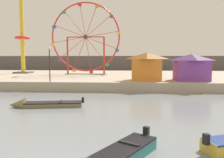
% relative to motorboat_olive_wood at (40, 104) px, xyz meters
% --- Properties ---
extents(quay_promenade, '(110.00, 25.39, 1.11)m').
position_rel_motorboat_olive_wood_xyz_m(quay_promenade, '(4.30, 20.92, 0.35)').
color(quay_promenade, tan).
rests_on(quay_promenade, ground_plane).
extents(distant_town_skyline, '(140.00, 3.00, 4.40)m').
position_rel_motorboat_olive_wood_xyz_m(distant_town_skyline, '(4.30, 43.79, 1.99)').
color(distant_town_skyline, '#564C47').
rests_on(distant_town_skyline, ground_plane).
extents(motorboat_olive_wood, '(5.91, 2.04, 1.11)m').
position_rel_motorboat_olive_wood_xyz_m(motorboat_olive_wood, '(0.00, 0.00, 0.00)').
color(motorboat_olive_wood, olive).
rests_on(motorboat_olive_wood, ground_plane).
extents(ferris_wheel_red_frame, '(11.77, 1.20, 12.08)m').
position_rel_motorboat_olive_wood_xyz_m(ferris_wheel_red_frame, '(-0.21, 21.55, 6.97)').
color(ferris_wheel_red_frame, red).
rests_on(ferris_wheel_red_frame, quay_promenade).
extents(drop_tower_yellow_tower, '(2.80, 2.80, 16.55)m').
position_rel_motorboat_olive_wood_xyz_m(drop_tower_yellow_tower, '(-12.22, 23.82, 7.82)').
color(drop_tower_yellow_tower, gold).
rests_on(drop_tower_yellow_tower, quay_promenade).
extents(carnival_booth_purple_stall, '(4.22, 3.76, 3.26)m').
position_rel_motorboat_olive_wood_xyz_m(carnival_booth_purple_stall, '(14.69, 11.29, 2.60)').
color(carnival_booth_purple_stall, purple).
rests_on(carnival_booth_purple_stall, quay_promenade).
extents(carnival_booth_orange_canopy, '(4.15, 3.65, 3.44)m').
position_rel_motorboat_olive_wood_xyz_m(carnival_booth_orange_canopy, '(9.30, 11.28, 2.69)').
color(carnival_booth_orange_canopy, orange).
rests_on(carnival_booth_orange_canopy, quay_promenade).
extents(promenade_lamp_near, '(0.32, 0.32, 4.07)m').
position_rel_motorboat_olive_wood_xyz_m(promenade_lamp_near, '(-2.20, 8.99, 3.55)').
color(promenade_lamp_near, '#2D2D33').
rests_on(promenade_lamp_near, quay_promenade).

